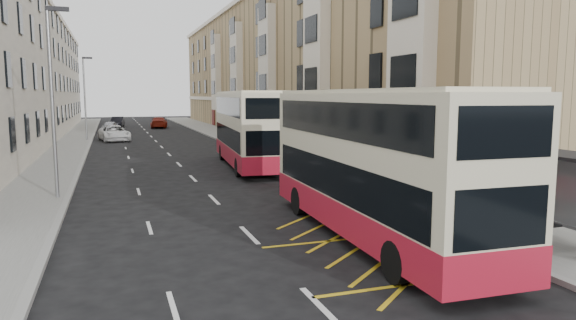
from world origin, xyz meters
name	(u,v)px	position (x,y,z in m)	size (l,w,h in m)	color
ground	(290,276)	(0.00, 0.00, 0.00)	(200.00, 200.00, 0.00)	black
pavement_right	(262,147)	(8.00, 30.00, 0.07)	(4.00, 120.00, 0.15)	slate
pavement_left	(65,154)	(-7.50, 30.00, 0.07)	(3.00, 120.00, 0.15)	slate
kerb_right	(239,148)	(6.00, 30.00, 0.07)	(0.25, 120.00, 0.15)	gray
kerb_left	(86,154)	(-6.00, 30.00, 0.07)	(0.25, 120.00, 0.15)	gray
road_markings	(152,137)	(0.00, 45.00, 0.01)	(10.00, 110.00, 0.01)	silver
terrace_right	(282,69)	(14.88, 45.38, 7.52)	(10.75, 79.00, 15.25)	tan
terrace_left	(9,74)	(-13.43, 45.50, 6.52)	(9.18, 79.00, 13.25)	beige
bus_shelter	(564,177)	(8.34, -0.39, 2.14)	(1.65, 4.25, 2.70)	black
guard_railing	(391,188)	(6.25, 5.75, 0.86)	(0.06, 6.56, 1.01)	red
street_lamp_near	(53,92)	(-6.35, 12.00, 4.64)	(0.93, 0.18, 8.00)	slate
street_lamp_far	(85,94)	(-6.35, 42.00, 4.64)	(0.93, 0.18, 8.00)	slate
double_decker_front	(373,164)	(3.57, 2.37, 2.38)	(3.11, 11.82, 4.68)	beige
double_decker_rear	(248,129)	(4.02, 19.39, 2.41)	(3.75, 12.08, 4.74)	beige
litter_bin	(493,228)	(6.35, 0.12, 0.64)	(0.57, 0.57, 0.94)	black
pedestrian_far	(371,175)	(6.40, 7.70, 1.10)	(1.11, 0.46, 1.90)	black
white_van	(114,133)	(-3.84, 41.56, 0.75)	(2.50, 5.42, 1.51)	silver
car_silver	(110,127)	(-4.26, 54.65, 0.66)	(1.56, 3.88, 1.32)	#B8BAC1
car_dark	(118,122)	(-3.22, 64.64, 0.73)	(1.54, 4.43, 1.46)	black
car_red	(159,123)	(2.17, 60.97, 0.73)	(2.05, 5.05, 1.46)	maroon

